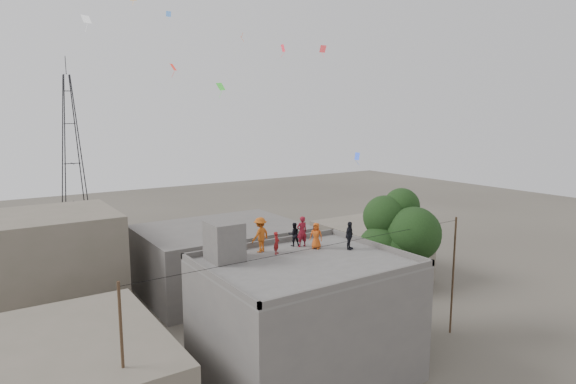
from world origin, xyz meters
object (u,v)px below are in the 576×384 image
(transmission_tower, at_px, (72,155))
(person_red_adult, at_px, (302,232))
(person_dark_adult, at_px, (349,236))
(tree, at_px, (399,239))
(stair_head_box, at_px, (224,241))

(transmission_tower, xyz_separation_m, person_red_adult, (5.60, -37.47, -2.09))
(transmission_tower, bearing_deg, person_dark_adult, -79.28)
(tree, bearing_deg, transmission_tower, 106.09)
(person_red_adult, bearing_deg, person_dark_adult, 139.11)
(tree, bearing_deg, person_red_adult, 161.43)
(person_dark_adult, bearing_deg, stair_head_box, 135.28)
(transmission_tower, bearing_deg, stair_head_box, -88.77)
(tree, xyz_separation_m, transmission_tower, (-11.37, 39.40, 2.97))
(stair_head_box, relative_size, tree, 0.22)
(stair_head_box, relative_size, person_dark_adult, 1.28)
(tree, xyz_separation_m, person_dark_adult, (-3.91, 0.01, 0.78))
(tree, bearing_deg, person_dark_adult, 179.78)
(stair_head_box, relative_size, person_red_adult, 1.14)
(transmission_tower, bearing_deg, person_red_adult, -81.50)
(stair_head_box, relative_size, transmission_tower, 0.10)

